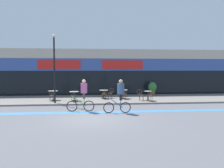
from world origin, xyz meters
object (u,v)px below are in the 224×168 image
at_px(cyclist_1, 120,94).
at_px(planter_pot, 152,88).
at_px(cafe_chair_2_near, 104,93).
at_px(bistro_table_2, 104,92).
at_px(cafe_chair_1_near, 73,95).
at_px(cafe_chair_3_near, 124,93).
at_px(cyclist_0, 83,94).
at_px(bistro_table_0, 53,93).
at_px(bistro_table_3, 123,92).
at_px(cafe_chair_0_near, 52,95).
at_px(bistro_table_4, 148,94).
at_px(cafe_chair_2_side, 111,92).
at_px(bistro_table_1, 74,94).
at_px(cafe_chair_4_near, 150,95).
at_px(cafe_chair_4_side, 140,94).
at_px(lamp_post, 54,63).

bearing_deg(cyclist_1, planter_pot, -117.40).
relative_size(planter_pot, cyclist_1, 0.64).
bearing_deg(cafe_chair_2_near, bistro_table_2, -7.25).
bearing_deg(cafe_chair_1_near, planter_pot, -69.41).
bearing_deg(cafe_chair_3_near, cyclist_0, 138.16).
height_order(bistro_table_0, cyclist_1, cyclist_1).
distance_m(bistro_table_3, cafe_chair_0_near, 5.97).
bearing_deg(planter_pot, bistro_table_4, -111.41).
distance_m(bistro_table_4, cyclist_1, 5.15).
relative_size(cafe_chair_2_near, cyclist_1, 0.44).
height_order(bistro_table_3, cafe_chair_1_near, cafe_chair_1_near).
relative_size(cafe_chair_3_near, cyclist_1, 0.44).
height_order(cafe_chair_1_near, cafe_chair_2_side, same).
distance_m(cafe_chair_2_side, planter_pot, 4.48).
distance_m(bistro_table_3, cafe_chair_3_near, 0.63).
distance_m(bistro_table_1, cyclist_0, 4.13).
bearing_deg(cyclist_0, bistro_table_4, -142.91).
bearing_deg(bistro_table_3, bistro_table_1, -167.00).
bearing_deg(cyclist_1, cafe_chair_4_near, -126.97).
bearing_deg(cafe_chair_1_near, cafe_chair_0_near, 69.16).
xyz_separation_m(bistro_table_3, cafe_chair_2_near, (-1.65, -0.31, -0.03)).
height_order(cafe_chair_4_side, cyclist_0, cyclist_0).
bearing_deg(bistro_table_3, bistro_table_2, 169.35).
bearing_deg(bistro_table_2, bistro_table_3, -10.65).
relative_size(cafe_chair_4_near, cyclist_0, 0.45).
xyz_separation_m(bistro_table_1, bistro_table_2, (2.46, 1.26, -0.02)).
xyz_separation_m(bistro_table_3, planter_pot, (3.15, 1.91, 0.18)).
height_order(cafe_chair_4_side, lamp_post, lamp_post).
distance_m(bistro_table_3, lamp_post, 6.30).
relative_size(cafe_chair_1_near, planter_pot, 0.69).
distance_m(cafe_chair_1_near, cafe_chair_2_side, 3.62).
bearing_deg(bistro_table_3, cafe_chair_0_near, -169.56).
distance_m(cafe_chair_4_side, lamp_post, 7.17).
height_order(bistro_table_0, bistro_table_4, bistro_table_0).
bearing_deg(cafe_chair_4_near, cafe_chair_4_side, 37.83).
xyz_separation_m(bistro_table_4, cyclist_1, (-2.87, -4.25, 0.52)).
bearing_deg(bistro_table_0, cyclist_1, -46.83).
bearing_deg(planter_pot, cafe_chair_2_side, -159.24).
relative_size(bistro_table_0, cyclist_1, 0.38).
distance_m(cafe_chair_0_near, cafe_chair_4_near, 7.79).
bearing_deg(bistro_table_1, cafe_chair_0_near, -175.75).
xyz_separation_m(cafe_chair_3_near, cyclist_1, (-1.01, -5.01, 0.55)).
relative_size(bistro_table_4, planter_pot, 0.59).
height_order(bistro_table_4, cafe_chair_3_near, cafe_chair_3_near).
relative_size(bistro_table_1, cafe_chair_3_near, 0.86).
bearing_deg(cyclist_1, bistro_table_0, -45.35).
distance_m(cafe_chair_0_near, cafe_chair_4_side, 7.11).
bearing_deg(bistro_table_4, bistro_table_2, 154.24).
distance_m(bistro_table_1, cyclist_1, 5.65).
relative_size(bistro_table_0, cafe_chair_2_near, 0.86).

